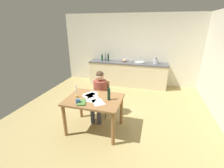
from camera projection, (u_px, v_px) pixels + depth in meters
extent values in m
cube|color=tan|center=(112.00, 115.00, 4.11)|extent=(5.20, 5.20, 0.04)
cube|color=beige|center=(130.00, 50.00, 5.98)|extent=(5.20, 0.12, 2.60)
cube|color=beige|center=(127.00, 74.00, 5.97)|extent=(2.87, 0.60, 0.86)
cube|color=#4C4C51|center=(128.00, 63.00, 5.81)|extent=(2.91, 0.64, 0.04)
cube|color=olive|center=(94.00, 99.00, 3.28)|extent=(1.16, 0.86, 0.04)
cylinder|color=olive|center=(65.00, 121.00, 3.21)|extent=(0.07, 0.07, 0.72)
cylinder|color=olive|center=(113.00, 129.00, 2.95)|extent=(0.07, 0.07, 0.72)
cylinder|color=olive|center=(81.00, 104.00, 3.88)|extent=(0.07, 0.07, 0.72)
cylinder|color=olive|center=(121.00, 110.00, 3.62)|extent=(0.07, 0.07, 0.72)
cube|color=olive|center=(101.00, 98.00, 3.94)|extent=(0.41, 0.41, 0.04)
cube|color=olive|center=(103.00, 88.00, 4.03)|extent=(0.36, 0.04, 0.40)
cylinder|color=olive|center=(92.00, 109.00, 3.91)|extent=(0.04, 0.04, 0.46)
cylinder|color=olive|center=(105.00, 111.00, 3.83)|extent=(0.04, 0.04, 0.46)
cylinder|color=olive|center=(97.00, 103.00, 4.22)|extent=(0.04, 0.04, 0.46)
cylinder|color=olive|center=(109.00, 104.00, 4.14)|extent=(0.04, 0.04, 0.46)
cylinder|color=brown|center=(100.00, 90.00, 3.84)|extent=(0.33, 0.33, 0.50)
sphere|color=#D8AD8C|center=(100.00, 76.00, 3.71)|extent=(0.20, 0.20, 0.20)
sphere|color=#473323|center=(100.00, 75.00, 3.70)|extent=(0.19, 0.19, 0.19)
cylinder|color=#383847|center=(95.00, 102.00, 3.77)|extent=(0.14, 0.38, 0.13)
cylinder|color=#383847|center=(93.00, 114.00, 3.68)|extent=(0.10, 0.10, 0.45)
cylinder|color=#383847|center=(101.00, 103.00, 3.74)|extent=(0.14, 0.38, 0.13)
cylinder|color=#383847|center=(99.00, 115.00, 3.65)|extent=(0.10, 0.10, 0.45)
cylinder|color=#33598C|center=(78.00, 101.00, 3.06)|extent=(0.08, 0.08, 0.09)
torus|color=#33598C|center=(80.00, 101.00, 3.05)|extent=(0.06, 0.01, 0.06)
cylinder|color=gold|center=(77.00, 96.00, 3.32)|extent=(0.06, 0.06, 0.05)
cylinder|color=white|center=(76.00, 90.00, 3.27)|extent=(0.02, 0.02, 0.25)
cube|color=#4A7836|center=(82.00, 102.00, 3.08)|extent=(0.24, 0.29, 0.03)
cube|color=white|center=(98.00, 102.00, 3.12)|extent=(0.35, 0.36, 0.00)
cube|color=white|center=(90.00, 95.00, 3.41)|extent=(0.33, 0.36, 0.00)
cube|color=white|center=(92.00, 99.00, 3.25)|extent=(0.21, 0.30, 0.00)
cube|color=white|center=(91.00, 94.00, 3.49)|extent=(0.33, 0.36, 0.00)
cylinder|color=black|center=(109.00, 94.00, 3.17)|extent=(0.06, 0.06, 0.24)
cylinder|color=black|center=(109.00, 88.00, 3.12)|extent=(0.03, 0.03, 0.06)
cylinder|color=#B2B7BC|center=(140.00, 62.00, 5.68)|extent=(0.36, 0.36, 0.04)
cylinder|color=silver|center=(140.00, 59.00, 5.79)|extent=(0.02, 0.02, 0.24)
cylinder|color=#194C23|center=(102.00, 58.00, 5.98)|extent=(0.07, 0.07, 0.21)
cylinder|color=#194C23|center=(102.00, 54.00, 5.93)|extent=(0.03, 0.03, 0.05)
cylinder|color=#8C999E|center=(105.00, 57.00, 6.04)|extent=(0.06, 0.06, 0.25)
cylinder|color=#8C999E|center=(105.00, 53.00, 5.98)|extent=(0.03, 0.03, 0.06)
cylinder|color=black|center=(108.00, 58.00, 5.98)|extent=(0.06, 0.06, 0.24)
cylinder|color=black|center=(108.00, 54.00, 5.92)|extent=(0.03, 0.03, 0.06)
ellipsoid|color=tan|center=(125.00, 60.00, 5.88)|extent=(0.18, 0.18, 0.08)
cylinder|color=#B7BABF|center=(156.00, 61.00, 5.52)|extent=(0.18, 0.18, 0.18)
cone|color=#262628|center=(156.00, 58.00, 5.48)|extent=(0.11, 0.11, 0.04)
cylinder|color=silver|center=(130.00, 61.00, 5.92)|extent=(0.06, 0.06, 0.00)
cylinder|color=silver|center=(130.00, 60.00, 5.90)|extent=(0.01, 0.01, 0.07)
cone|color=silver|center=(130.00, 58.00, 5.88)|extent=(0.07, 0.07, 0.08)
cylinder|color=silver|center=(127.00, 61.00, 5.95)|extent=(0.06, 0.06, 0.00)
cylinder|color=silver|center=(127.00, 60.00, 5.93)|extent=(0.01, 0.01, 0.07)
cone|color=silver|center=(127.00, 58.00, 5.91)|extent=(0.07, 0.07, 0.08)
cylinder|color=silver|center=(124.00, 61.00, 5.98)|extent=(0.06, 0.06, 0.00)
cylinder|color=silver|center=(124.00, 60.00, 5.96)|extent=(0.01, 0.01, 0.07)
cone|color=silver|center=(124.00, 58.00, 5.94)|extent=(0.07, 0.07, 0.08)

